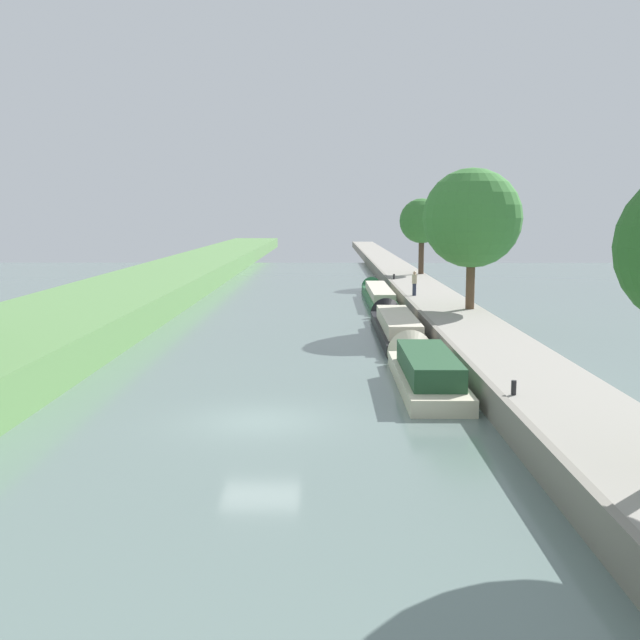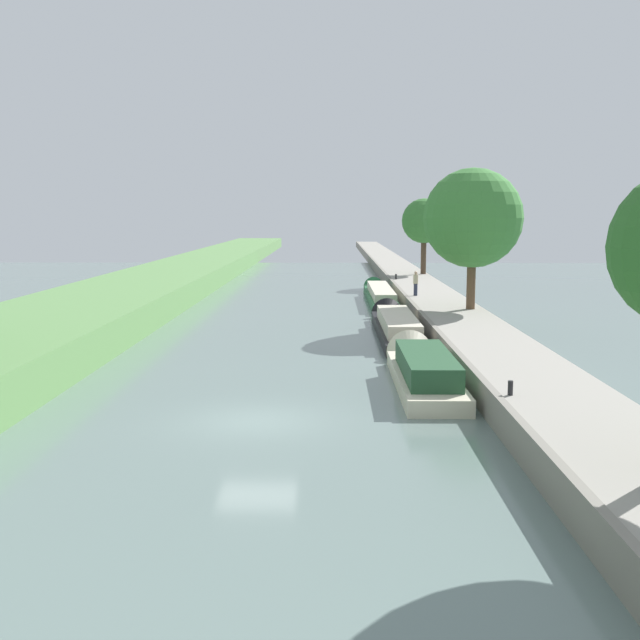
{
  "view_description": "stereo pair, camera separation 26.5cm",
  "coord_description": "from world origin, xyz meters",
  "px_view_note": "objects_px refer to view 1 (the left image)",
  "views": [
    {
      "loc": [
        2.08,
        -23.8,
        6.53
      ],
      "look_at": [
        1.77,
        16.29,
        1.0
      ],
      "focal_mm": 43.34,
      "sensor_mm": 36.0,
      "label": 1
    },
    {
      "loc": [
        2.35,
        -23.79,
        6.53
      ],
      "look_at": [
        1.77,
        16.29,
        1.0
      ],
      "focal_mm": 43.34,
      "sensor_mm": 36.0,
      "label": 2
    }
  ],
  "objects_px": {
    "narrowboat_black": "(395,325)",
    "person_walking": "(414,283)",
    "mooring_bollard_far": "(394,277)",
    "narrowboat_green": "(378,295)",
    "narrowboat_cream": "(424,369)",
    "mooring_bollard_near": "(514,388)"
  },
  "relations": [
    {
      "from": "narrowboat_black",
      "to": "person_walking",
      "type": "height_order",
      "value": "person_walking"
    },
    {
      "from": "mooring_bollard_far",
      "to": "narrowboat_green",
      "type": "bearing_deg",
      "value": -103.9
    },
    {
      "from": "narrowboat_black",
      "to": "narrowboat_cream",
      "type": "bearing_deg",
      "value": -89.89
    },
    {
      "from": "narrowboat_green",
      "to": "mooring_bollard_near",
      "type": "relative_size",
      "value": 37.32
    },
    {
      "from": "narrowboat_black",
      "to": "mooring_bollard_far",
      "type": "distance_m",
      "value": 23.49
    },
    {
      "from": "narrowboat_cream",
      "to": "person_walking",
      "type": "xyz_separation_m",
      "value": [
        2.17,
        22.49,
        1.36
      ]
    },
    {
      "from": "narrowboat_black",
      "to": "narrowboat_green",
      "type": "relative_size",
      "value": 0.82
    },
    {
      "from": "narrowboat_green",
      "to": "mooring_bollard_far",
      "type": "relative_size",
      "value": 37.32
    },
    {
      "from": "person_walking",
      "to": "narrowboat_black",
      "type": "bearing_deg",
      "value": -102.01
    },
    {
      "from": "narrowboat_black",
      "to": "person_walking",
      "type": "relative_size",
      "value": 8.32
    },
    {
      "from": "mooring_bollard_far",
      "to": "narrowboat_cream",
      "type": "bearing_deg",
      "value": -93.11
    },
    {
      "from": "person_walking",
      "to": "mooring_bollard_near",
      "type": "relative_size",
      "value": 3.69
    },
    {
      "from": "narrowboat_black",
      "to": "mooring_bollard_near",
      "type": "relative_size",
      "value": 30.71
    },
    {
      "from": "mooring_bollard_near",
      "to": "mooring_bollard_far",
      "type": "bearing_deg",
      "value": 90.0
    },
    {
      "from": "mooring_bollard_near",
      "to": "mooring_bollard_far",
      "type": "distance_m",
      "value": 42.02
    },
    {
      "from": "mooring_bollard_far",
      "to": "mooring_bollard_near",
      "type": "bearing_deg",
      "value": -90.0
    },
    {
      "from": "mooring_bollard_near",
      "to": "person_walking",
      "type": "bearing_deg",
      "value": 89.54
    },
    {
      "from": "narrowboat_black",
      "to": "mooring_bollard_far",
      "type": "height_order",
      "value": "mooring_bollard_far"
    },
    {
      "from": "narrowboat_cream",
      "to": "mooring_bollard_near",
      "type": "distance_m",
      "value": 6.75
    },
    {
      "from": "narrowboat_black",
      "to": "person_walking",
      "type": "bearing_deg",
      "value": 77.99
    },
    {
      "from": "narrowboat_cream",
      "to": "person_walking",
      "type": "bearing_deg",
      "value": 84.49
    },
    {
      "from": "narrowboat_cream",
      "to": "narrowboat_green",
      "type": "height_order",
      "value": "narrowboat_cream"
    }
  ]
}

